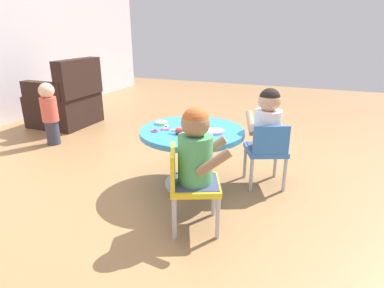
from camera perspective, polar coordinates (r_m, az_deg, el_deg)
name	(u,v)px	position (r m, az deg, el deg)	size (l,w,h in m)	color
ground_plane	(192,185)	(2.67, 0.00, -7.17)	(10.00, 10.00, 0.00)	#9E7247
craft_table	(192,145)	(2.53, 0.00, -0.15)	(0.81, 0.81, 0.47)	silver
child_chair_left	(190,184)	(2.01, -0.42, -7.02)	(0.39, 0.39, 0.54)	#B7B7BC
seated_child_left	(196,149)	(1.92, 0.75, -0.97)	(0.38, 0.42, 0.51)	#3F4772
child_chair_right	(267,151)	(2.60, 13.02, -1.13)	(0.39, 0.39, 0.54)	#B7B7BC
seated_child_right	(268,121)	(2.56, 13.19, 3.92)	(0.42, 0.38, 0.51)	#3F4772
armchair_dark	(67,101)	(4.52, -21.23, 7.02)	(0.72, 0.73, 0.85)	black
toddler_standing	(50,112)	(3.79, -23.81, 5.18)	(0.17, 0.17, 0.67)	#33384C
rolling_pin	(186,131)	(2.37, -1.08, 2.24)	(0.07, 0.23, 0.05)	#D83F3F
craft_scissors	(165,128)	(2.52, -4.73, 2.77)	(0.14, 0.09, 0.01)	silver
playdough_blob_0	(215,131)	(2.42, 3.99, 2.22)	(0.15, 0.15, 0.02)	#CC99E5
playdough_blob_1	(161,123)	(2.64, -5.40, 3.73)	(0.10, 0.10, 0.02)	#B2E58C
cookie_cutter_0	(200,129)	(2.48, 1.36, 2.60)	(0.05, 0.05, 0.01)	orange
cookie_cutter_1	(155,131)	(2.46, -6.61, 2.32)	(0.06, 0.06, 0.01)	#D83FA5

